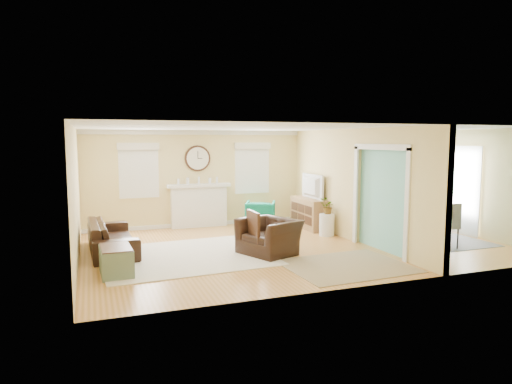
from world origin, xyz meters
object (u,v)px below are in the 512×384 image
Objects in this scene: sofa at (112,237)px; green_chair at (260,214)px; eames_chair at (269,237)px; dining_table at (412,223)px; credenza at (309,213)px.

sofa is 2.91× the size of green_chair.
eames_chair is at bearing -115.11° from sofa.
dining_table reaches higher than sofa.
credenza is at bearing 54.44° from dining_table.
green_chair is 0.41× the size of dining_table.
eames_chair is 3.91m from dining_table.
sofa is 1.18× the size of dining_table.
sofa is 3.30m from eames_chair.
dining_table is at bearing -44.88° from credenza.
credenza is (1.17, -0.59, 0.05)m from green_chair.
sofa is 2.02× the size of eames_chair.
credenza is at bearing 178.79° from green_chair.
credenza is 2.63m from dining_table.
eames_chair reaches higher than green_chair.
green_chair is at bearing 60.49° from dining_table.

